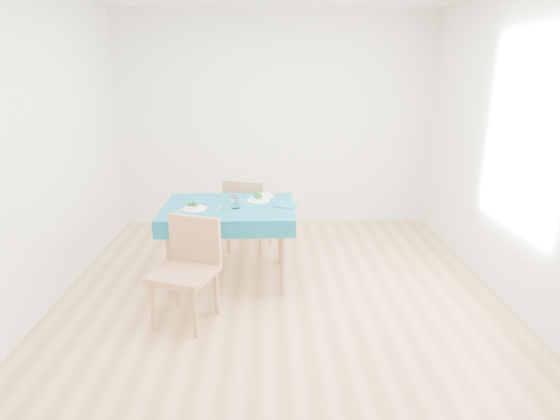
{
  "coord_description": "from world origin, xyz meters",
  "views": [
    {
      "loc": [
        -0.09,
        -3.79,
        2.0
      ],
      "look_at": [
        0.0,
        0.0,
        0.85
      ],
      "focal_mm": 30.0,
      "sensor_mm": 36.0,
      "label": 1
    }
  ],
  "objects_px": {
    "chair_far": "(249,201)",
    "side_plate": "(264,196)",
    "bowl_near": "(195,206)",
    "table": "(230,243)",
    "chair_near": "(183,257)",
    "bowl_far": "(258,198)"
  },
  "relations": [
    {
      "from": "bowl_far",
      "to": "side_plate",
      "type": "xyz_separation_m",
      "value": [
        0.06,
        0.16,
        -0.03
      ]
    },
    {
      "from": "table",
      "to": "chair_near",
      "type": "bearing_deg",
      "value": -110.79
    },
    {
      "from": "chair_far",
      "to": "side_plate",
      "type": "height_order",
      "value": "chair_far"
    },
    {
      "from": "table",
      "to": "chair_far",
      "type": "relative_size",
      "value": 1.07
    },
    {
      "from": "chair_far",
      "to": "bowl_far",
      "type": "distance_m",
      "value": 0.69
    },
    {
      "from": "bowl_near",
      "to": "side_plate",
      "type": "xyz_separation_m",
      "value": [
        0.64,
        0.43,
        -0.03
      ]
    },
    {
      "from": "chair_near",
      "to": "bowl_near",
      "type": "bearing_deg",
      "value": 109.54
    },
    {
      "from": "table",
      "to": "chair_far",
      "type": "bearing_deg",
      "value": 78.87
    },
    {
      "from": "chair_near",
      "to": "bowl_far",
      "type": "bearing_deg",
      "value": 78.36
    },
    {
      "from": "chair_near",
      "to": "side_plate",
      "type": "relative_size",
      "value": 5.48
    },
    {
      "from": "chair_near",
      "to": "chair_far",
      "type": "height_order",
      "value": "chair_far"
    },
    {
      "from": "table",
      "to": "bowl_far",
      "type": "xyz_separation_m",
      "value": [
        0.28,
        0.16,
        0.41
      ]
    },
    {
      "from": "side_plate",
      "to": "bowl_near",
      "type": "bearing_deg",
      "value": -146.11
    },
    {
      "from": "chair_near",
      "to": "side_plate",
      "type": "xyz_separation_m",
      "value": [
        0.64,
        1.12,
        0.19
      ]
    },
    {
      "from": "bowl_near",
      "to": "bowl_far",
      "type": "distance_m",
      "value": 0.64
    },
    {
      "from": "chair_far",
      "to": "bowl_far",
      "type": "relative_size",
      "value": 5.14
    },
    {
      "from": "bowl_near",
      "to": "chair_far",
      "type": "bearing_deg",
      "value": 63.24
    },
    {
      "from": "chair_far",
      "to": "side_plate",
      "type": "xyz_separation_m",
      "value": [
        0.18,
        -0.49,
        0.19
      ]
    },
    {
      "from": "bowl_near",
      "to": "side_plate",
      "type": "distance_m",
      "value": 0.77
    },
    {
      "from": "table",
      "to": "chair_near",
      "type": "distance_m",
      "value": 0.88
    },
    {
      "from": "table",
      "to": "bowl_far",
      "type": "distance_m",
      "value": 0.52
    },
    {
      "from": "chair_near",
      "to": "bowl_far",
      "type": "relative_size",
      "value": 5.13
    }
  ]
}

